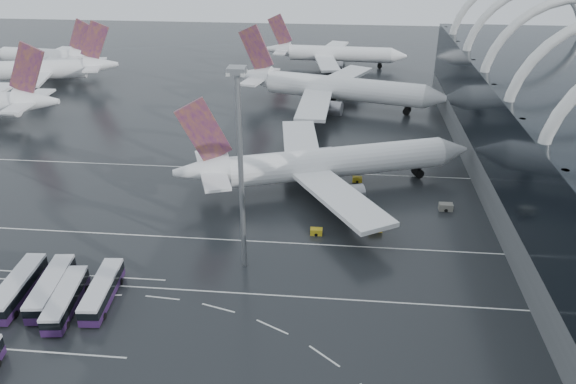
# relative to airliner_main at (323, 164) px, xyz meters

# --- Properties ---
(ground) EXTENTS (420.00, 420.00, 0.00)m
(ground) POSITION_rel_airliner_main_xyz_m (-11.48, -32.97, -4.98)
(ground) COLOR black
(ground) RESTS_ON ground
(lane_marking_near) EXTENTS (120.00, 0.25, 0.01)m
(lane_marking_near) POSITION_rel_airliner_main_xyz_m (-11.48, -34.97, -4.97)
(lane_marking_near) COLOR white
(lane_marking_near) RESTS_ON ground
(lane_marking_mid) EXTENTS (120.00, 0.25, 0.01)m
(lane_marking_mid) POSITION_rel_airliner_main_xyz_m (-11.48, -20.97, -4.97)
(lane_marking_mid) COLOR white
(lane_marking_mid) RESTS_ON ground
(lane_marking_far) EXTENTS (120.00, 0.25, 0.01)m
(lane_marking_far) POSITION_rel_airliner_main_xyz_m (-11.48, 7.03, -4.97)
(lane_marking_far) COLOR white
(lane_marking_far) RESTS_ON ground
(bus_bay_line_south) EXTENTS (28.00, 0.25, 0.01)m
(bus_bay_line_south) POSITION_rel_airliner_main_xyz_m (-35.48, -48.97, -4.97)
(bus_bay_line_south) COLOR white
(bus_bay_line_south) RESTS_ON ground
(bus_bay_line_north) EXTENTS (28.00, 0.25, 0.01)m
(bus_bay_line_north) POSITION_rel_airliner_main_xyz_m (-35.48, -32.97, -4.97)
(bus_bay_line_north) COLOR white
(bus_bay_line_north) RESTS_ON ground
(airliner_main) EXTENTS (57.03, 49.46, 19.87)m
(airliner_main) POSITION_rel_airliner_main_xyz_m (0.00, 0.00, 0.00)
(airliner_main) COLOR white
(airliner_main) RESTS_ON ground
(airliner_gate_b) EXTENTS (59.40, 52.61, 20.83)m
(airliner_gate_b) POSITION_rel_airliner_main_xyz_m (0.64, 50.84, 0.24)
(airliner_gate_b) COLOR white
(airliner_gate_b) RESTS_ON ground
(airliner_gate_c) EXTENTS (48.84, 45.07, 17.41)m
(airliner_gate_c) POSITION_rel_airliner_main_xyz_m (-0.83, 95.39, -0.62)
(airliner_gate_c) COLOR white
(airliner_gate_c) RESTS_ON ground
(jet_remote_mid) EXTENTS (44.42, 35.99, 19.41)m
(jet_remote_mid) POSITION_rel_airliner_main_xyz_m (-86.90, 63.23, 0.03)
(jet_remote_mid) COLOR white
(jet_remote_mid) RESTS_ON ground
(jet_remote_far) EXTENTS (40.01, 32.27, 17.41)m
(jet_remote_far) POSITION_rel_airliner_main_xyz_m (-96.70, 81.75, -0.48)
(jet_remote_far) COLOR white
(jet_remote_far) RESTS_ON ground
(bus_row_near_a) EXTENTS (3.70, 13.10, 3.19)m
(bus_row_near_a) POSITION_rel_airliner_main_xyz_m (-40.40, -39.01, -3.22)
(bus_row_near_a) COLOR #2C123A
(bus_row_near_a) RESTS_ON ground
(bus_row_near_b) EXTENTS (4.27, 12.88, 3.11)m
(bus_row_near_b) POSITION_rel_airliner_main_xyz_m (-35.84, -38.57, -3.26)
(bus_row_near_b) COLOR #2C123A
(bus_row_near_b) RESTS_ON ground
(bus_row_near_c) EXTENTS (4.13, 12.29, 2.97)m
(bus_row_near_c) POSITION_rel_airliner_main_xyz_m (-32.72, -40.73, -3.34)
(bus_row_near_c) COLOR #2C123A
(bus_row_near_c) RESTS_ON ground
(bus_row_near_d) EXTENTS (3.72, 12.33, 2.99)m
(bus_row_near_d) POSITION_rel_airliner_main_xyz_m (-28.57, -38.46, -3.33)
(bus_row_near_d) COLOR #2C123A
(bus_row_near_d) RESTS_ON ground
(floodlight_mast) EXTENTS (2.33, 2.33, 30.39)m
(floodlight_mast) POSITION_rel_airliner_main_xyz_m (-10.61, -27.97, 14.14)
(floodlight_mast) COLOR gray
(floodlight_mast) RESTS_ON ground
(gse_cart_belly_a) EXTENTS (2.29, 1.36, 1.25)m
(gse_cart_belly_a) POSITION_rel_airliner_main_xyz_m (9.60, -15.56, -4.35)
(gse_cart_belly_a) COLOR gold
(gse_cart_belly_a) RESTS_ON ground
(gse_cart_belly_c) EXTENTS (2.00, 1.18, 1.09)m
(gse_cart_belly_c) POSITION_rel_airliner_main_xyz_m (-0.25, -17.82, -4.43)
(gse_cart_belly_c) COLOR gold
(gse_cart_belly_c) RESTS_ON ground
(gse_cart_belly_d) EXTENTS (2.42, 1.43, 1.32)m
(gse_cart_belly_d) POSITION_rel_airliner_main_xyz_m (22.47, -7.06, -4.31)
(gse_cart_belly_d) COLOR slate
(gse_cart_belly_d) RESTS_ON ground
(gse_cart_belly_e) EXTENTS (1.88, 1.11, 1.03)m
(gse_cart_belly_e) POSITION_rel_airliner_main_xyz_m (6.78, 3.36, -4.46)
(gse_cart_belly_e) COLOR gold
(gse_cart_belly_e) RESTS_ON ground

